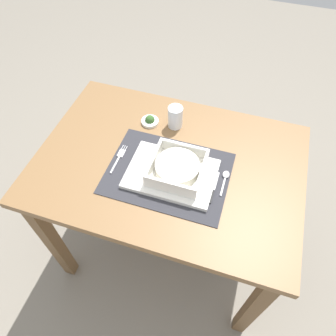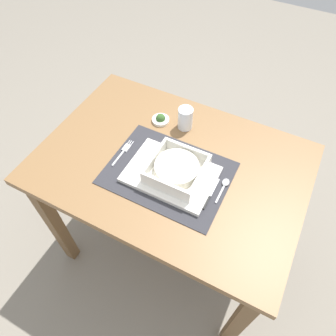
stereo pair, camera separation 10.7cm
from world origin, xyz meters
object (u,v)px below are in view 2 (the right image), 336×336
Objects in this scene: fork at (124,151)px; butter_knife at (209,195)px; drinking_glass at (185,119)px; spoon at (225,184)px; bread_knife at (207,187)px; porridge_bowl at (177,169)px; dining_table at (171,179)px; condiment_saucer at (161,119)px.

butter_knife is (0.35, -0.03, 0.00)m from fork.
spoon is at bearing -38.25° from drinking_glass.
fork is 0.34m from bread_knife.
porridge_bowl is at bearing -163.92° from spoon.
porridge_bowl reaches higher than dining_table.
dining_table is 10.64× the size of drinking_glass.
butter_knife is (0.13, -0.02, -0.04)m from porridge_bowl.
butter_knife is 0.03m from bread_knife.
butter_knife is at bearing -1.76° from fork.
spoon is at bearing -1.90° from dining_table.
fork is at bearing -123.15° from drinking_glass.
dining_table is at bearing 15.77° from fork.
bread_knife is at bearing -15.96° from dining_table.
fork is at bearing 176.56° from porridge_bowl.
butter_knife is (0.18, -0.07, 0.11)m from dining_table.
porridge_bowl is at bearing -47.47° from dining_table.
bread_knife is (-0.02, 0.03, 0.00)m from butter_knife.
drinking_glass reaches higher than bread_knife.
porridge_bowl reaches higher than condiment_saucer.
butter_knife is at bearing -37.53° from condiment_saucer.
spoon reaches higher than butter_knife.
drinking_glass reaches higher than dining_table.
porridge_bowl is 0.28m from condiment_saucer.
butter_knife is 1.46× the size of drinking_glass.
condiment_saucer is (-0.18, 0.22, -0.03)m from porridge_bowl.
dining_table is 0.24m from drinking_glass.
drinking_glass reaches higher than butter_knife.
drinking_glass reaches higher than porridge_bowl.
bread_knife reaches higher than fork.
spoon reaches higher than dining_table.
drinking_glass is at bearing 99.96° from dining_table.
bread_knife is at bearing 2.51° from porridge_bowl.
condiment_saucer reaches higher than spoon.
fork is at bearing 179.08° from bread_knife.
condiment_saucer is (-0.10, -0.02, -0.03)m from drinking_glass.
butter_knife is at bearing -21.89° from dining_table.
bread_knife is at bearing 130.38° from butter_knife.
condiment_saucer is (-0.31, 0.24, 0.00)m from butter_knife.
drinking_glass is at bearing 133.76° from butter_knife.
condiment_saucer is (-0.29, 0.21, 0.00)m from bread_knife.
porridge_bowl is 0.14m from butter_knife.
drinking_glass is at bearing 60.66° from fork.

